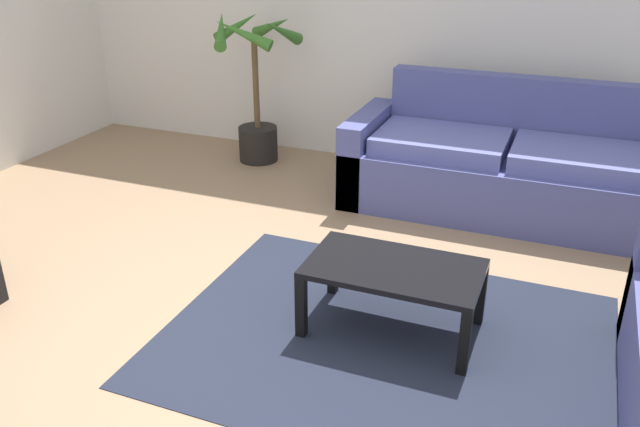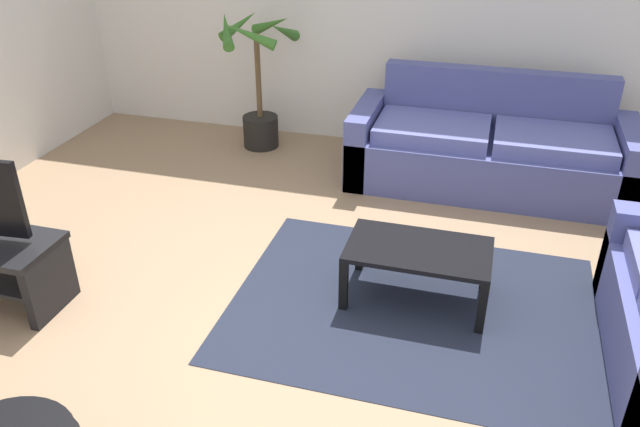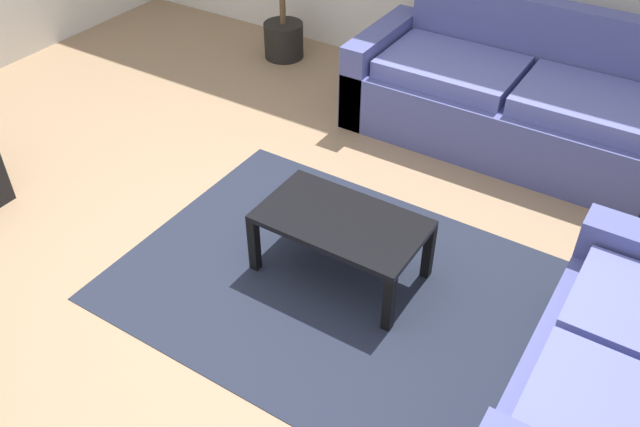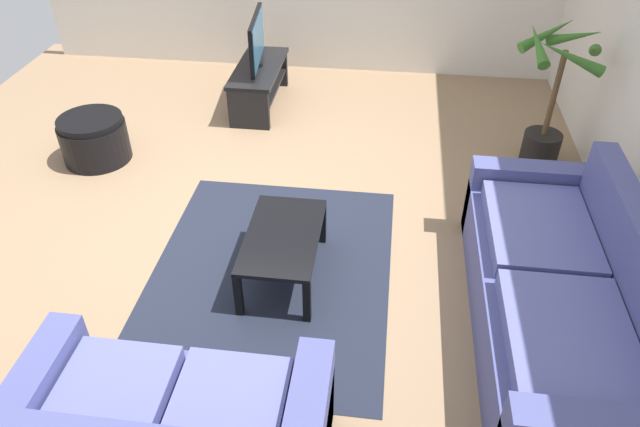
{
  "view_description": "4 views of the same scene",
  "coord_description": "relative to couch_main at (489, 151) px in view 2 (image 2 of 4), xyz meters",
  "views": [
    {
      "loc": [
        1.42,
        -2.27,
        1.96
      ],
      "look_at": [
        0.19,
        0.81,
        0.44
      ],
      "focal_mm": 36.76,
      "sensor_mm": 36.0,
      "label": 1
    },
    {
      "loc": [
        1.02,
        -2.79,
        2.41
      ],
      "look_at": [
        0.13,
        0.37,
        0.59
      ],
      "focal_mm": 35.73,
      "sensor_mm": 36.0,
      "label": 2
    },
    {
      "loc": [
        2.04,
        -1.8,
        2.54
      ],
      "look_at": [
        0.68,
        0.34,
        0.51
      ],
      "focal_mm": 37.32,
      "sensor_mm": 36.0,
      "label": 3
    },
    {
      "loc": [
        3.76,
        1.15,
        2.9
      ],
      "look_at": [
        0.65,
        0.75,
        0.53
      ],
      "focal_mm": 33.1,
      "sensor_mm": 36.0,
      "label": 4
    }
  ],
  "objects": [
    {
      "name": "ground_plane",
      "position": [
        -1.04,
        -2.28,
        -0.3
      ],
      "size": [
        6.6,
        6.6,
        0.0
      ],
      "primitive_type": "plane",
      "color": "#937556"
    },
    {
      "name": "couch_main",
      "position": [
        0.0,
        0.0,
        0.0
      ],
      "size": [
        2.26,
        0.9,
        0.9
      ],
      "color": "#4C518C",
      "rests_on": "ground"
    },
    {
      "name": "coffee_table",
      "position": [
        -0.34,
        -1.78,
        0.02
      ],
      "size": [
        0.87,
        0.5,
        0.37
      ],
      "color": "black",
      "rests_on": "ground"
    },
    {
      "name": "area_rug",
      "position": [
        -0.34,
        -1.88,
        -0.3
      ],
      "size": [
        2.2,
        1.7,
        0.01
      ],
      "primitive_type": "cube",
      "color": "#1E2333",
      "rests_on": "ground"
    },
    {
      "name": "potted_palm",
      "position": [
        -2.13,
        0.26,
        0.26
      ],
      "size": [
        0.73,
        0.69,
        1.26
      ],
      "color": "black",
      "rests_on": "ground"
    }
  ]
}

